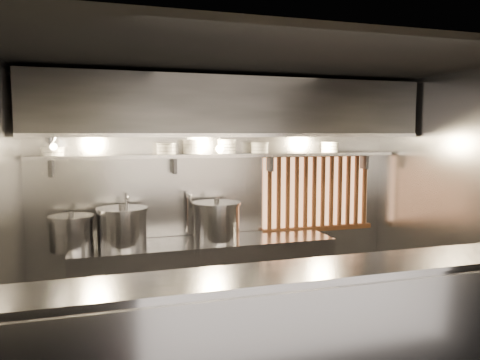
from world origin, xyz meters
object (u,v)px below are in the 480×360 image
heat_lamp (50,141)px  stock_pot_left (71,232)px  pendant_bulb (220,149)px  stock_pot_mid (122,227)px  stock_pot_right (217,221)px

heat_lamp → stock_pot_left: (0.15, 0.32, -0.98)m
pendant_bulb → stock_pot_mid: (-1.12, -0.04, -0.85)m
stock_pot_right → stock_pot_mid: bearing=178.3°
pendant_bulb → stock_pot_right: 0.84m
stock_pot_mid → stock_pot_right: (1.07, -0.03, 0.01)m
stock_pot_mid → heat_lamp: bearing=-155.1°
heat_lamp → pendant_bulb: (1.80, 0.35, -0.11)m
stock_pot_mid → stock_pot_right: stock_pot_right is taller
pendant_bulb → stock_pot_left: size_ratio=0.34×
stock_pot_left → stock_pot_mid: 0.53m
heat_lamp → stock_pot_mid: size_ratio=0.49×
stock_pot_mid → stock_pot_right: size_ratio=0.99×
stock_pot_left → stock_pot_right: size_ratio=0.75×
stock_pot_left → stock_pot_mid: bearing=-0.9°
stock_pot_mid → stock_pot_right: bearing=-1.7°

